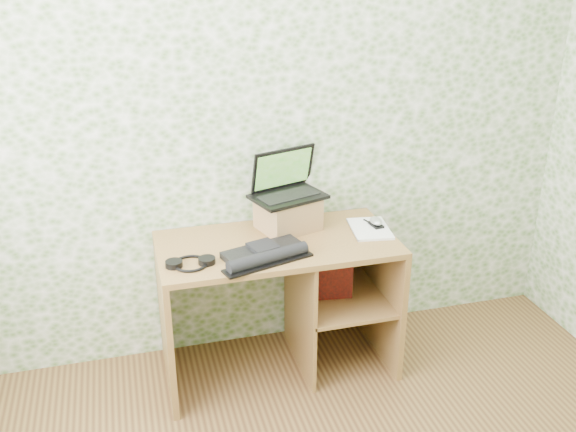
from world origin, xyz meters
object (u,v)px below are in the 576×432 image
object	(u,v)px
desk	(291,284)
notepad	(370,229)
riser	(288,213)
keyboard	(265,254)
laptop	(286,185)

from	to	relation	value
desk	notepad	world-z (taller)	notepad
riser	keyboard	bearing A→B (deg)	-122.77
desk	keyboard	distance (m)	0.39
riser	notepad	bearing A→B (deg)	-17.76
riser	laptop	xyz separation A→B (m)	(0.00, 0.04, 0.14)
keyboard	notepad	size ratio (longest dim) A/B	1.66
desk	riser	size ratio (longest dim) A/B	4.20
desk	keyboard	size ratio (longest dim) A/B	2.63
desk	notepad	bearing A→B (deg)	-2.06
keyboard	desk	bearing A→B (deg)	30.01
notepad	riser	bearing A→B (deg)	170.09
keyboard	notepad	distance (m)	0.63
riser	laptop	bearing A→B (deg)	90.00
riser	laptop	distance (m)	0.15
desk	notepad	size ratio (longest dim) A/B	4.37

